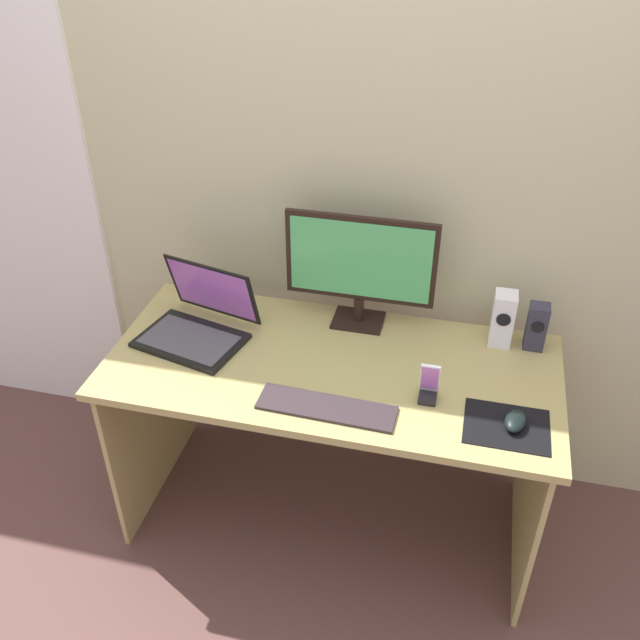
# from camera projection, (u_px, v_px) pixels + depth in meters

# --- Properties ---
(ground_plane) EXTENTS (8.00, 8.00, 0.00)m
(ground_plane) POSITION_uv_depth(u_px,v_px,m) (330.00, 513.00, 2.71)
(ground_plane) COLOR brown
(wall_back) EXTENTS (6.00, 0.04, 2.50)m
(wall_back) POSITION_uv_depth(u_px,v_px,m) (361.00, 171.00, 2.34)
(wall_back) COLOR #BBBA91
(wall_back) RESTS_ON ground_plane
(door_left) EXTENTS (0.82, 0.02, 2.02)m
(door_left) POSITION_uv_depth(u_px,v_px,m) (4.00, 199.00, 2.72)
(door_left) COLOR white
(door_left) RESTS_ON ground_plane
(desk) EXTENTS (1.49, 0.68, 0.75)m
(desk) POSITION_uv_depth(u_px,v_px,m) (331.00, 398.00, 2.37)
(desk) COLOR tan
(desk) RESTS_ON ground_plane
(monitor) EXTENTS (0.52, 0.14, 0.42)m
(monitor) POSITION_uv_depth(u_px,v_px,m) (360.00, 266.00, 2.35)
(monitor) COLOR black
(monitor) RESTS_ON desk
(speaker_right) EXTENTS (0.07, 0.06, 0.17)m
(speaker_right) POSITION_uv_depth(u_px,v_px,m) (536.00, 327.00, 2.31)
(speaker_right) COLOR #2E2D3E
(speaker_right) RESTS_ON desk
(speaker_near_monitor) EXTENTS (0.07, 0.08, 0.20)m
(speaker_near_monitor) POSITION_uv_depth(u_px,v_px,m) (503.00, 319.00, 2.32)
(speaker_near_monitor) COLOR white
(speaker_near_monitor) RESTS_ON desk
(laptop) EXTENTS (0.41, 0.37, 0.24)m
(laptop) POSITION_uv_depth(u_px,v_px,m) (198.00, 323.00, 2.39)
(laptop) COLOR black
(laptop) RESTS_ON desk
(keyboard_external) EXTENTS (0.43, 0.13, 0.01)m
(keyboard_external) POSITION_uv_depth(u_px,v_px,m) (327.00, 407.00, 2.10)
(keyboard_external) COLOR #30252A
(keyboard_external) RESTS_ON desk
(mousepad) EXTENTS (0.25, 0.20, 0.00)m
(mousepad) POSITION_uv_depth(u_px,v_px,m) (507.00, 426.00, 2.03)
(mousepad) COLOR black
(mousepad) RESTS_ON desk
(mouse) EXTENTS (0.08, 0.11, 0.04)m
(mouse) POSITION_uv_depth(u_px,v_px,m) (515.00, 421.00, 2.02)
(mouse) COLOR black
(mouse) RESTS_ON mousepad
(phone_in_dock) EXTENTS (0.06, 0.06, 0.14)m
(phone_in_dock) POSITION_uv_depth(u_px,v_px,m) (429.00, 387.00, 2.11)
(phone_in_dock) COLOR black
(phone_in_dock) RESTS_ON desk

